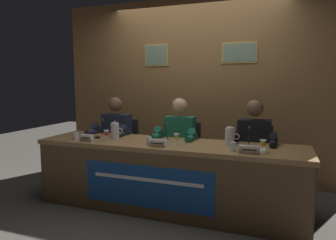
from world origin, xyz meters
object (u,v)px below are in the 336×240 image
object	(u,v)px
microphone_left	(99,132)
panelist_right	(253,145)
water_cup_left	(75,136)
nameplate_right	(249,150)
chair_center	(183,158)
water_pitcher_right_side	(230,137)
panelist_left	(114,136)
juice_glass_center	(176,137)
nameplate_left	(86,138)
water_pitcher_left_side	(115,131)
chair_left	(122,153)
panelist_center	(178,140)
microphone_center	(165,136)
juice_glass_right	(263,144)
nameplate_center	(157,143)
juice_glass_left	(106,134)
water_cup_right	(233,147)
conference_table	(165,166)
microphone_right	(248,141)
chair_right	(254,165)
document_stack_right	(254,149)
water_cup_center	(149,141)

from	to	relation	value
microphone_left	panelist_right	size ratio (longest dim) A/B	0.18
water_cup_left	nameplate_right	bearing A→B (deg)	-1.42
chair_center	nameplate_right	bearing A→B (deg)	-41.77
water_cup_left	water_pitcher_right_side	xyz separation A→B (m)	(1.74, 0.27, 0.06)
panelist_left	nameplate_right	world-z (taller)	panelist_left
panelist_right	nameplate_right	xyz separation A→B (m)	(0.01, -0.60, 0.08)
panelist_left	juice_glass_center	bearing A→B (deg)	-24.38
water_cup_left	panelist_right	world-z (taller)	panelist_right
chair_center	water_pitcher_right_side	world-z (taller)	water_pitcher_right_side
nameplate_left	water_pitcher_right_side	world-z (taller)	water_pitcher_right_side
panelist_left	water_pitcher_left_side	distance (m)	0.44
chair_left	nameplate_right	distance (m)	1.98
nameplate_left	panelist_center	world-z (taller)	panelist_center
microphone_center	juice_glass_right	distance (m)	1.04
panelist_right	water_cup_left	bearing A→B (deg)	-164.28
nameplate_center	water_pitcher_right_side	world-z (taller)	water_pitcher_right_side
juice_glass_left	juice_glass_right	world-z (taller)	same
water_cup_left	juice_glass_left	bearing A→B (deg)	5.60
water_cup_right	conference_table	bearing A→B (deg)	173.61
juice_glass_center	water_pitcher_left_side	xyz separation A→B (m)	(-0.80, 0.11, 0.01)
nameplate_center	water_cup_right	world-z (taller)	water_cup_right
conference_table	microphone_left	size ratio (longest dim) A/B	13.67
nameplate_left	water_cup_left	bearing A→B (deg)	164.40
water_cup_left	microphone_right	xyz separation A→B (m)	(1.94, 0.17, 0.04)
chair_left	nameplate_right	xyz separation A→B (m)	(1.78, -0.80, 0.35)
panelist_right	chair_left	bearing A→B (deg)	173.58
conference_table	nameplate_center	xyz separation A→B (m)	(-0.02, -0.15, 0.28)
chair_center	water_cup_right	xyz separation A→B (m)	(0.74, -0.74, 0.35)
water_cup_left	nameplate_left	bearing A→B (deg)	-15.60
nameplate_right	water_pitcher_right_side	world-z (taller)	water_pitcher_right_side
water_cup_left	nameplate_right	xyz separation A→B (m)	(1.97, -0.05, 0.00)
chair_center	nameplate_center	xyz separation A→B (m)	(-0.02, -0.81, 0.35)
chair_left	chair_right	xyz separation A→B (m)	(1.77, 0.00, 0.00)
panelist_center	nameplate_center	xyz separation A→B (m)	(-0.02, -0.61, 0.08)
water_pitcher_right_side	document_stack_right	bearing A→B (deg)	-27.81
panelist_center	nameplate_right	size ratio (longest dim) A/B	6.19
chair_left	juice_glass_right	world-z (taller)	chair_left
chair_center	water_pitcher_left_side	bearing A→B (deg)	-140.23
conference_table	nameplate_right	size ratio (longest dim) A/B	14.88
panelist_center	nameplate_right	world-z (taller)	panelist_center
conference_table	microphone_left	bearing A→B (deg)	173.64
water_cup_left	chair_right	distance (m)	2.13
chair_left	chair_right	bearing A→B (deg)	0.00
chair_right	water_cup_right	distance (m)	0.83
juice_glass_center	juice_glass_right	bearing A→B (deg)	-3.25
juice_glass_center	microphone_right	distance (m)	0.73
nameplate_center	water_cup_left	bearing A→B (deg)	176.91
microphone_left	panelist_center	world-z (taller)	panelist_center
water_cup_center	water_pitcher_right_side	distance (m)	0.85
conference_table	panelist_center	bearing A→B (deg)	89.75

